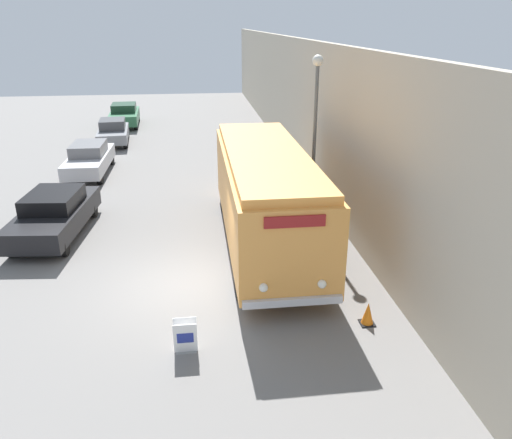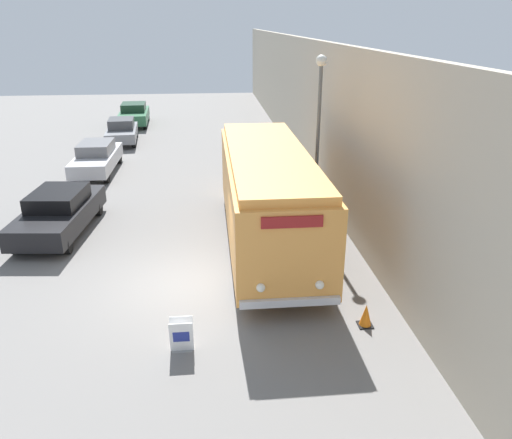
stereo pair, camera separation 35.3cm
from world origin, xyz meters
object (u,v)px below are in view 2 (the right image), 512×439
Objects in this scene: parked_car_near at (59,212)px; streetlamp at (319,119)px; parked_car_far at (122,131)px; parked_car_mid at (97,157)px; parked_car_distant at (134,114)px; vintage_bus at (268,193)px; traffic_cone at (366,315)px; sign_board at (181,336)px.

streetlamp is at bearing 2.51° from parked_car_near.
parked_car_near is 1.18× the size of parked_car_far.
parked_car_mid is 12.04m from parked_car_distant.
parked_car_far is (0.07, 13.89, -0.03)m from parked_car_near.
vintage_bus is at bearing -74.57° from parked_car_distant.
vintage_bus is 5.51m from traffic_cone.
parked_car_distant reaches higher than sign_board.
parked_car_far is 0.90× the size of parked_car_distant.
parked_car_near reaches higher than parked_car_far.
sign_board is 1.39× the size of traffic_cone.
streetlamp reaches higher than parked_car_far.
traffic_cone is at bearing -69.64° from vintage_bus.
parked_car_near is at bearing 121.81° from sign_board.
streetlamp is 9.52m from parked_car_near.
parked_car_mid is (-0.17, 7.47, -0.00)m from parked_car_near.
streetlamp reaches higher than vintage_bus.
parked_car_mid is at bearing 122.78° from traffic_cone.
streetlamp is 7.24m from traffic_cone.
streetlamp is 17.18m from parked_car_far.
vintage_bus is at bearing -70.37° from parked_car_far.
streetlamp is at bearing 56.98° from sign_board.
parked_car_far reaches higher than sign_board.
streetlamp is at bearing -62.80° from parked_car_far.
vintage_bus is at bearing 64.93° from sign_board.
parked_car_mid is (-4.70, 14.77, 0.37)m from sign_board.
sign_board is at bearing -172.54° from traffic_cone.
streetlamp is 10.17× the size of traffic_cone.
vintage_bus reaches higher than parked_car_mid.
traffic_cone is (1.84, -4.97, -1.53)m from vintage_bus.
traffic_cone is at bearing -71.29° from parked_car_far.
traffic_cone is (-0.01, -6.26, -3.62)m from streetlamp.
vintage_bus reaches higher than parked_car_far.
parked_car_near is (-8.97, 0.45, -3.14)m from streetlamp.
vintage_bus is at bearing 110.36° from traffic_cone.
parked_car_distant is (0.01, 5.61, 0.04)m from parked_car_far.
streetlamp is (4.45, 6.85, 3.52)m from sign_board.
vintage_bus is 3.08m from streetlamp.
parked_car_near is 11.21m from traffic_cone.
vintage_bus is 22.42m from parked_car_distant.
parked_car_far is at bearing 121.82° from streetlamp.
streetlamp is 1.28× the size of parked_car_distant.
streetlamp reaches higher than sign_board.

